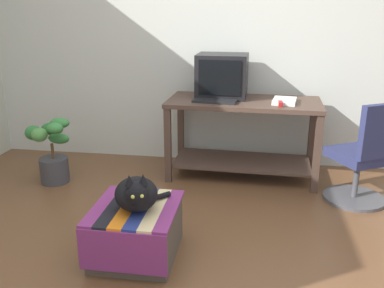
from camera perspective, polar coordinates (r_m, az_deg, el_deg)
name	(u,v)px	position (r m, az deg, el deg)	size (l,w,h in m)	color
ground_plane	(173,264)	(2.83, -2.65, -16.07)	(14.00, 14.00, 0.00)	brown
back_wall	(210,38)	(4.38, 2.52, 14.30)	(8.00, 0.10, 2.60)	silver
desk	(243,125)	(4.04, 6.99, 2.62)	(1.45, 0.70, 0.76)	#4C382D
tv_monitor	(222,76)	(4.07, 4.13, 9.23)	(0.49, 0.41, 0.41)	black
keyboard	(215,101)	(3.86, 3.11, 5.88)	(0.40, 0.15, 0.02)	black
book	(284,101)	(3.93, 12.53, 5.77)	(0.20, 0.28, 0.04)	white
ottoman_with_blanket	(136,231)	(2.85, -7.64, -11.72)	(0.55, 0.61, 0.36)	#4C4238
cat	(137,194)	(2.68, -7.59, -6.74)	(0.37, 0.42, 0.29)	black
potted_plant	(52,151)	(4.14, -18.64, -0.97)	(0.41, 0.35, 0.62)	#3D3D42
office_chair	(364,160)	(3.75, 22.44, -2.05)	(0.57, 0.57, 0.89)	#4C4C51
stapler	(280,104)	(3.79, 12.00, 5.40)	(0.04, 0.11, 0.04)	#A31E1E
pen	(286,101)	(4.01, 12.67, 5.81)	(0.01, 0.01, 0.14)	black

